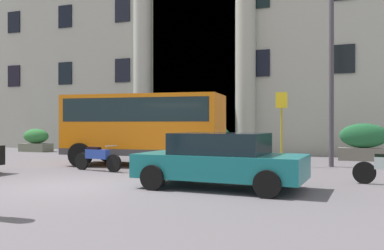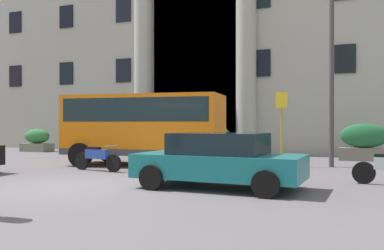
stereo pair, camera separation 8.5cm
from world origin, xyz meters
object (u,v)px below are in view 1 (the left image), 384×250
orange_minibus (145,124)px  motorcycle_far_end (97,158)px  hedge_planter_west (213,141)px  hedge_planter_entrance_left (113,139)px  parked_compact_extra (220,160)px  lamppost_plaza_centre (331,45)px  scooter_by_planter (239,163)px  hedge_planter_far_east (364,143)px  bus_stop_sign (282,121)px  hedge_planter_entrance_right (36,140)px

orange_minibus → motorcycle_far_end: size_ratio=3.02×
hedge_planter_west → orange_minibus: bearing=-101.0°
hedge_planter_entrance_left → hedge_planter_west: (5.71, 0.08, -0.07)m
parked_compact_extra → lamppost_plaza_centre: 7.95m
hedge_planter_west → motorcycle_far_end: (-1.70, -7.59, -0.28)m
lamppost_plaza_centre → orange_minibus: bearing=-163.0°
scooter_by_planter → hedge_planter_far_east: bearing=74.1°
hedge_planter_entrance_left → hedge_planter_west: bearing=0.8°
bus_stop_sign → hedge_planter_far_east: bus_stop_sign is taller
parked_compact_extra → motorcycle_far_end: bearing=159.1°
hedge_planter_far_east → hedge_planter_west: (-6.96, 0.01, -0.05)m
orange_minibus → hedge_planter_entrance_left: bearing=125.2°
parked_compact_extra → lamppost_plaza_centre: lamppost_plaza_centre is taller
bus_stop_sign → hedge_planter_entrance_left: 10.39m
scooter_by_planter → parked_compact_extra: bearing=-80.7°
hedge_planter_entrance_right → hedge_planter_entrance_left: 5.03m
lamppost_plaza_centre → hedge_planter_entrance_left: bearing=164.6°
hedge_planter_far_east → lamppost_plaza_centre: bearing=-110.2°
bus_stop_sign → scooter_by_planter: bearing=-98.0°
hedge_planter_far_east → hedge_planter_west: hedge_planter_far_east is taller
hedge_planter_west → motorcycle_far_end: bearing=-102.7°
hedge_planter_entrance_right → hedge_planter_entrance_left: (5.02, 0.25, 0.17)m
bus_stop_sign → hedge_planter_west: 5.53m
orange_minibus → parked_compact_extra: (4.47, -4.46, -0.91)m
hedge_planter_west → parked_compact_extra: bearing=-70.7°
hedge_planter_entrance_left → hedge_planter_west: 5.71m
hedge_planter_entrance_left → motorcycle_far_end: size_ratio=1.06×
lamppost_plaza_centre → parked_compact_extra: bearing=-109.7°
parked_compact_extra → scooter_by_planter: bearing=93.1°
bus_stop_sign → scooter_by_planter: 4.38m
hedge_planter_far_east → lamppost_plaza_centre: (-1.19, -3.24, 3.80)m
hedge_planter_entrance_left → motorcycle_far_end: (4.00, -7.50, -0.35)m
bus_stop_sign → parked_compact_extra: size_ratio=0.67×
bus_stop_sign → hedge_planter_entrance_left: bus_stop_sign is taller
hedge_planter_entrance_right → hedge_planter_west: bearing=1.8°
hedge_planter_entrance_right → motorcycle_far_end: hedge_planter_entrance_right is taller
bus_stop_sign → motorcycle_far_end: bus_stop_sign is taller
hedge_planter_entrance_right → hedge_planter_far_east: 17.69m
orange_minibus → hedge_planter_far_east: orange_minibus is taller
scooter_by_planter → motorcycle_far_end: same height
hedge_planter_far_east → scooter_by_planter: (-3.56, -7.84, -0.34)m
hedge_planter_entrance_left → scooter_by_planter: bearing=-40.5°
motorcycle_far_end → parked_compact_extra: bearing=-12.8°
hedge_planter_far_east → scooter_by_planter: size_ratio=1.08×
hedge_planter_west → parked_compact_extra: 10.37m
hedge_planter_far_east → motorcycle_far_end: (-8.67, -7.58, -0.33)m
hedge_planter_entrance_left → lamppost_plaza_centre: 12.49m
hedge_planter_west → scooter_by_planter: hedge_planter_west is taller
hedge_planter_far_east → hedge_planter_entrance_left: bearing=-179.7°
hedge_planter_entrance_left → lamppost_plaza_centre: bearing=-15.4°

